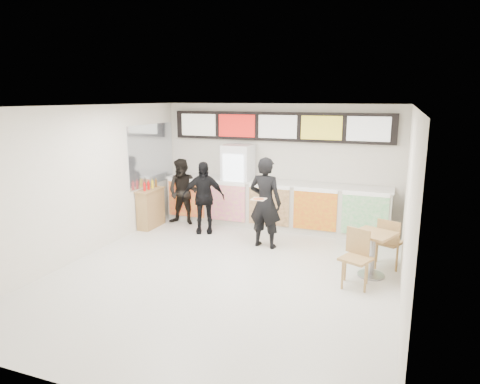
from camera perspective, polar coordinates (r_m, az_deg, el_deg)
The scene contains 15 objects.
floor at distance 7.94m, azimuth -2.01°, elevation -10.81°, with size 7.00×7.00×0.00m, color beige.
ceiling at distance 7.30m, azimuth -2.19°, elevation 11.38°, with size 7.00×7.00×0.00m, color white.
wall_back at distance 10.74m, azimuth 5.14°, elevation 3.65°, with size 6.00×6.00×0.00m, color silver.
wall_left at distance 9.05m, azimuth -19.91°, elevation 1.29°, with size 7.00×7.00×0.00m, color silver.
wall_right at distance 6.93m, azimuth 21.47°, elevation -2.10°, with size 7.00×7.00×0.00m, color silver.
service_counter at distance 10.54m, azimuth 4.45°, elevation -1.66°, with size 5.56×0.77×1.14m.
menu_board at distance 10.55m, azimuth 5.11°, elevation 8.68°, with size 5.50×0.14×0.70m.
drinks_fridge at distance 10.75m, azimuth -0.28°, elevation 1.00°, with size 0.70×0.67×2.00m.
mirror_panel at distance 10.95m, azimuth -11.67°, elevation 4.93°, with size 0.01×2.00×1.50m, color #B2B7BF.
customer_main at distance 9.03m, azimuth 3.39°, elevation -1.42°, with size 0.71×0.47×1.94m, color black.
customer_left at distance 10.80m, azimuth -7.61°, elevation 0.02°, with size 0.81×0.63×1.66m, color black.
customer_mid at distance 10.06m, azimuth -4.93°, elevation -0.72°, with size 1.00×0.41×1.70m, color black.
pizza_slice at distance 8.57m, azimuth 2.51°, elevation -0.90°, with size 0.36×0.36×0.02m.
cafe_table at distance 7.99m, azimuth 17.30°, elevation -6.90°, with size 1.07×1.70×0.97m.
condiment_ledge at distance 10.75m, azimuth -11.81°, elevation -2.07°, with size 0.35×0.86×1.14m.
Camera 1 is at (2.83, -6.73, 3.14)m, focal length 32.00 mm.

